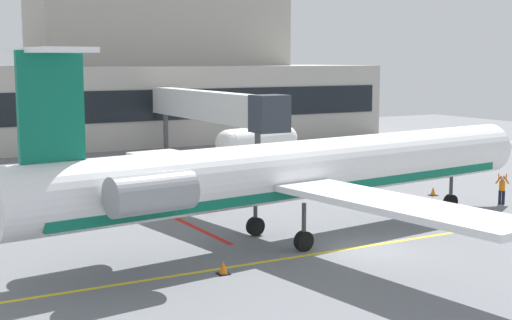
{
  "coord_description": "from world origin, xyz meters",
  "views": [
    {
      "loc": [
        -19.83,
        -25.39,
        8.48
      ],
      "look_at": [
        -0.36,
        9.27,
        3.0
      ],
      "focal_mm": 51.43,
      "sensor_mm": 36.0,
      "label": 1
    }
  ],
  "objects_px": {
    "pushback_tractor": "(192,188)",
    "marshaller": "(502,189)",
    "regional_jet": "(294,171)",
    "fuel_tank": "(258,141)"
  },
  "relations": [
    {
      "from": "regional_jet",
      "to": "pushback_tractor",
      "type": "distance_m",
      "value": 10.5
    },
    {
      "from": "regional_jet",
      "to": "marshaller",
      "type": "relative_size",
      "value": 18.93
    },
    {
      "from": "fuel_tank",
      "to": "marshaller",
      "type": "relative_size",
      "value": 4.68
    },
    {
      "from": "regional_jet",
      "to": "pushback_tractor",
      "type": "height_order",
      "value": "regional_jet"
    },
    {
      "from": "regional_jet",
      "to": "marshaller",
      "type": "height_order",
      "value": "regional_jet"
    },
    {
      "from": "pushback_tractor",
      "to": "marshaller",
      "type": "distance_m",
      "value": 18.26
    },
    {
      "from": "regional_jet",
      "to": "fuel_tank",
      "type": "relative_size",
      "value": 4.05
    },
    {
      "from": "regional_jet",
      "to": "pushback_tractor",
      "type": "xyz_separation_m",
      "value": [
        -0.64,
        10.22,
        -2.32
      ]
    },
    {
      "from": "fuel_tank",
      "to": "marshaller",
      "type": "distance_m",
      "value": 25.03
    },
    {
      "from": "regional_jet",
      "to": "fuel_tank",
      "type": "height_order",
      "value": "regional_jet"
    }
  ]
}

